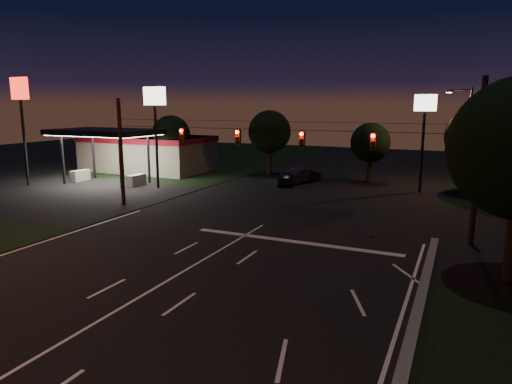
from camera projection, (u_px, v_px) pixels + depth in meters
The scene contains 17 objects.
ground at pixel (106, 317), 16.46m from camera, with size 140.00×140.00×0.00m, color black.
cross_street_left at pixel (58, 194), 38.92m from camera, with size 20.00×16.00×0.02m, color black.
stop_bar at pixel (294, 241), 25.50m from camera, with size 12.00×0.50×0.01m, color silver.
utility_pole_right at pixel (470, 245), 24.95m from camera, with size 0.30×0.30×9.00m, color black.
utility_pole_left at pixel (124, 205), 34.76m from camera, with size 0.28×0.28×8.00m, color black.
signal_span at pixel (269, 137), 28.79m from camera, with size 24.00×0.40×1.56m.
gas_station at pixel (146, 151), 52.09m from camera, with size 14.20×16.10×5.25m.
pole_sign_left_near at pixel (155, 111), 40.52m from camera, with size 2.20×0.30×9.10m.
pole_sign_left_far at pixel (21, 104), 41.73m from camera, with size 2.00×0.30×10.00m.
pole_sign_right at pixel (424, 120), 38.81m from camera, with size 1.80×0.30×8.40m.
street_light_right_far at pixel (465, 132), 39.46m from camera, with size 2.20×0.35×9.00m.
tree_far_a at pixel (172, 135), 49.91m from camera, with size 4.20×4.20×6.42m.
tree_far_b at pixel (270, 132), 49.33m from camera, with size 4.60×4.60×6.98m.
tree_far_c at pixel (371, 143), 44.06m from camera, with size 3.80×3.80×5.86m.
tree_far_d at pixel (475, 137), 38.44m from camera, with size 4.80×4.80×7.30m.
car_oncoming_a at pixel (286, 178), 43.37m from camera, with size 1.55×3.86×1.31m, color black.
car_oncoming_b at pixel (302, 175), 44.84m from camera, with size 1.56×4.46×1.47m, color black.
Camera 1 is at (11.29, -11.68, 7.51)m, focal length 32.00 mm.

